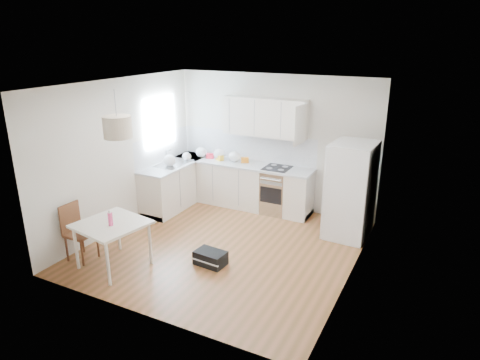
# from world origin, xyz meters

# --- Properties ---
(floor) EXTENTS (4.20, 4.20, 0.00)m
(floor) POSITION_xyz_m (0.00, 0.00, 0.00)
(floor) COLOR brown
(floor) RESTS_ON ground
(ceiling) EXTENTS (4.20, 4.20, 0.00)m
(ceiling) POSITION_xyz_m (0.00, 0.00, 2.70)
(ceiling) COLOR white
(ceiling) RESTS_ON wall_back
(wall_back) EXTENTS (4.20, 0.00, 4.20)m
(wall_back) POSITION_xyz_m (0.00, 2.10, 1.35)
(wall_back) COLOR beige
(wall_back) RESTS_ON floor
(wall_left) EXTENTS (0.00, 4.20, 4.20)m
(wall_left) POSITION_xyz_m (-2.10, 0.00, 1.35)
(wall_left) COLOR beige
(wall_left) RESTS_ON floor
(wall_right) EXTENTS (0.00, 4.20, 4.20)m
(wall_right) POSITION_xyz_m (2.10, 0.00, 1.35)
(wall_right) COLOR beige
(wall_right) RESTS_ON floor
(window_glassblock) EXTENTS (0.02, 1.00, 1.00)m
(window_glassblock) POSITION_xyz_m (-2.09, 1.15, 1.75)
(window_glassblock) COLOR #BFE0F9
(window_glassblock) RESTS_ON wall_left
(cabinets_back) EXTENTS (3.00, 0.60, 0.88)m
(cabinets_back) POSITION_xyz_m (-0.60, 1.80, 0.44)
(cabinets_back) COLOR silver
(cabinets_back) RESTS_ON floor
(cabinets_left) EXTENTS (0.60, 1.80, 0.88)m
(cabinets_left) POSITION_xyz_m (-1.80, 1.20, 0.44)
(cabinets_left) COLOR silver
(cabinets_left) RESTS_ON floor
(counter_back) EXTENTS (3.02, 0.64, 0.04)m
(counter_back) POSITION_xyz_m (-0.60, 1.80, 0.90)
(counter_back) COLOR silver
(counter_back) RESTS_ON cabinets_back
(counter_left) EXTENTS (0.64, 1.82, 0.04)m
(counter_left) POSITION_xyz_m (-1.80, 1.20, 0.90)
(counter_left) COLOR silver
(counter_left) RESTS_ON cabinets_left
(backsplash_back) EXTENTS (3.00, 0.01, 0.58)m
(backsplash_back) POSITION_xyz_m (-0.60, 2.09, 1.21)
(backsplash_back) COLOR white
(backsplash_back) RESTS_ON wall_back
(backsplash_left) EXTENTS (0.01, 1.80, 0.58)m
(backsplash_left) POSITION_xyz_m (-2.09, 1.20, 1.21)
(backsplash_left) COLOR white
(backsplash_left) RESTS_ON wall_left
(upper_cabinets) EXTENTS (1.70, 0.32, 0.75)m
(upper_cabinets) POSITION_xyz_m (-0.15, 1.94, 1.88)
(upper_cabinets) COLOR silver
(upper_cabinets) RESTS_ON wall_back
(range_oven) EXTENTS (0.50, 0.61, 0.88)m
(range_oven) POSITION_xyz_m (0.20, 1.80, 0.44)
(range_oven) COLOR #B3B6B8
(range_oven) RESTS_ON floor
(sink) EXTENTS (0.50, 0.80, 0.16)m
(sink) POSITION_xyz_m (-1.80, 1.15, 0.92)
(sink) COLOR #B3B6B8
(sink) RESTS_ON counter_left
(refrigerator) EXTENTS (0.85, 0.88, 1.69)m
(refrigerator) POSITION_xyz_m (1.75, 1.39, 0.84)
(refrigerator) COLOR white
(refrigerator) RESTS_ON floor
(dining_table) EXTENTS (1.07, 1.07, 0.73)m
(dining_table) POSITION_xyz_m (-1.20, -1.33, 0.65)
(dining_table) COLOR beige
(dining_table) RESTS_ON floor
(dining_chair) EXTENTS (0.39, 0.39, 0.92)m
(dining_chair) POSITION_xyz_m (-1.81, -1.39, 0.46)
(dining_chair) COLOR #452514
(dining_chair) RESTS_ON floor
(drink_bottle) EXTENTS (0.07, 0.07, 0.24)m
(drink_bottle) POSITION_xyz_m (-1.15, -1.39, 0.85)
(drink_bottle) COLOR #EF427F
(drink_bottle) RESTS_ON dining_table
(gym_bag) EXTENTS (0.50, 0.35, 0.22)m
(gym_bag) POSITION_xyz_m (0.09, -0.62, 0.11)
(gym_bag) COLOR black
(gym_bag) RESTS_ON floor
(pendant_lamp) EXTENTS (0.51, 0.51, 0.31)m
(pendant_lamp) POSITION_xyz_m (-1.01, -1.21, 2.18)
(pendant_lamp) COLOR beige
(pendant_lamp) RESTS_ON ceiling
(grocery_bag_a) EXTENTS (0.24, 0.20, 0.22)m
(grocery_bag_a) POSITION_xyz_m (-1.54, 1.80, 1.03)
(grocery_bag_a) COLOR white
(grocery_bag_a) RESTS_ON counter_back
(grocery_bag_b) EXTENTS (0.25, 0.22, 0.23)m
(grocery_bag_b) POSITION_xyz_m (-1.12, 1.83, 1.03)
(grocery_bag_b) COLOR white
(grocery_bag_b) RESTS_ON counter_back
(grocery_bag_c) EXTENTS (0.24, 0.21, 0.22)m
(grocery_bag_c) POSITION_xyz_m (-0.76, 1.82, 1.03)
(grocery_bag_c) COLOR white
(grocery_bag_c) RESTS_ON counter_back
(grocery_bag_d) EXTENTS (0.19, 0.16, 0.17)m
(grocery_bag_d) POSITION_xyz_m (-1.69, 1.45, 1.01)
(grocery_bag_d) COLOR white
(grocery_bag_d) RESTS_ON counter_back
(grocery_bag_e) EXTENTS (0.26, 0.22, 0.23)m
(grocery_bag_e) POSITION_xyz_m (-1.76, 0.96, 1.04)
(grocery_bag_e) COLOR white
(grocery_bag_e) RESTS_ON counter_left
(snack_orange) EXTENTS (0.18, 0.16, 0.11)m
(snack_orange) POSITION_xyz_m (-0.54, 1.86, 0.97)
(snack_orange) COLOR #CB6A12
(snack_orange) RESTS_ON counter_back
(snack_yellow) EXTENTS (0.19, 0.17, 0.11)m
(snack_yellow) POSITION_xyz_m (-1.08, 1.78, 0.98)
(snack_yellow) COLOR gold
(snack_yellow) RESTS_ON counter_back
(snack_red) EXTENTS (0.17, 0.14, 0.10)m
(snack_red) POSITION_xyz_m (-1.34, 1.82, 0.97)
(snack_red) COLOR red
(snack_red) RESTS_ON counter_back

